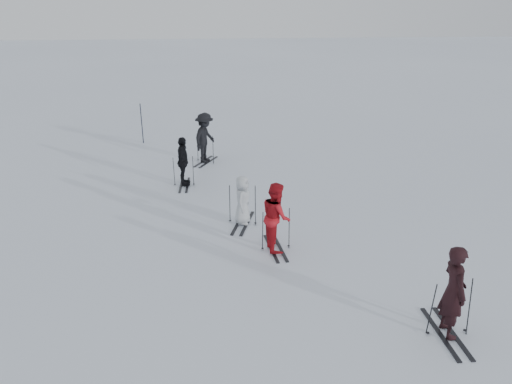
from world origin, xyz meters
TOP-DOWN VIEW (x-y plane):
  - ground at (0.00, 0.00)m, footprint 120.00×120.00m
  - skier_near_dark at (3.50, -4.60)m, footprint 0.50×0.74m
  - skier_red at (0.40, -0.70)m, footprint 0.82×1.00m
  - skier_grey at (-0.41, 0.96)m, footprint 0.66×0.83m
  - skier_uphill_left at (-2.34, 4.27)m, footprint 0.46×1.05m
  - skier_uphill_far at (-1.59, 6.83)m, footprint 1.26×1.50m
  - skis_near_dark at (3.50, -4.60)m, footprint 1.82×0.99m
  - skis_red at (0.40, -0.70)m, footprint 1.74×1.06m
  - skis_grey at (-0.41, 0.96)m, footprint 1.95×1.38m
  - skis_uphill_left at (-2.34, 4.27)m, footprint 1.55×0.85m
  - skis_uphill_far at (-1.59, 6.83)m, footprint 1.81×1.49m
  - piste_marker at (-4.49, 9.80)m, footprint 0.05×0.05m

SIDE VIEW (x-z plane):
  - ground at x=0.00m, z-range 0.00..0.00m
  - skis_uphill_left at x=-2.34m, z-range 0.00..1.12m
  - skis_uphill_far at x=-1.59m, z-range 0.00..1.17m
  - skis_red at x=0.40m, z-range 0.00..1.20m
  - skis_grey at x=-0.41m, z-range 0.00..1.28m
  - skis_near_dark at x=3.50m, z-range 0.00..1.31m
  - skier_grey at x=-0.41m, z-range 0.00..1.50m
  - skier_uphill_left at x=-2.34m, z-range 0.00..1.77m
  - piste_marker at x=-4.49m, z-range 0.00..1.83m
  - skier_red at x=0.40m, z-range 0.00..1.90m
  - skier_near_dark at x=3.50m, z-range 0.00..2.01m
  - skier_uphill_far at x=-1.59m, z-range 0.00..2.02m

